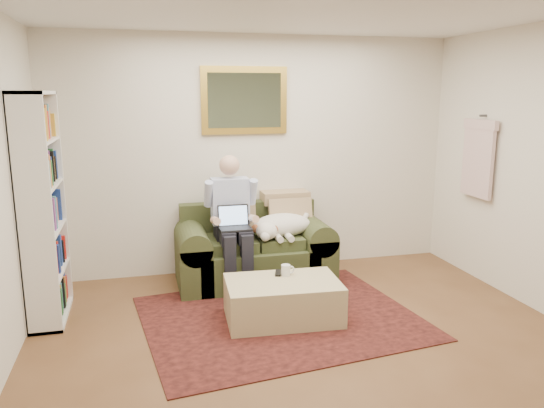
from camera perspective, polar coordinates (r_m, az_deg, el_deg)
name	(u,v)px	position (r m, az deg, el deg)	size (l,w,h in m)	color
room_shell	(320,189)	(3.87, 5.18, 1.66)	(4.51, 5.00, 2.61)	brown
rug	(280,318)	(4.86, 0.89, -12.12)	(2.36, 1.89, 0.01)	black
sofa	(254,256)	(5.68, -1.98, -5.58)	(1.62, 0.82, 0.97)	#404725
seated_man	(233,224)	(5.38, -4.20, -2.15)	(0.53, 0.76, 1.36)	#8C98D8
laptop	(234,222)	(5.32, -4.08, -1.96)	(0.31, 0.25, 0.23)	black
sleeping_dog	(282,225)	(5.57, 1.10, -2.28)	(0.67, 0.42, 0.25)	white
ottoman	(283,300)	(4.77, 1.17, -10.33)	(0.99, 0.63, 0.36)	#CCBE88
coffee_mug	(286,270)	(4.83, 1.49, -7.13)	(0.08, 0.08, 0.10)	white
tv_remote	(278,273)	(4.88, 0.66, -7.43)	(0.05, 0.15, 0.02)	black
bookshelf	(42,208)	(5.01, -23.46, -0.44)	(0.28, 0.80, 2.00)	white
wall_mirror	(244,100)	(5.82, -2.98, 11.07)	(0.94, 0.04, 0.72)	gold
hanging_shirt	(478,154)	(5.98, 21.31, 5.01)	(0.06, 0.52, 0.90)	beige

